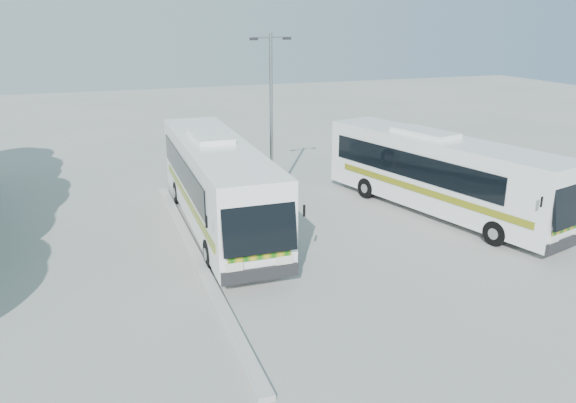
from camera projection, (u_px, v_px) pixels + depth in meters
name	position (u px, v px, depth m)	size (l,w,h in m)	color
ground	(279.00, 272.00, 17.91)	(100.00, 100.00, 0.00)	#A3A39D
kerb_divider	(195.00, 255.00, 18.93)	(0.40, 16.00, 0.15)	#B2B2AD
coach_main	(217.00, 181.00, 21.32)	(2.63, 11.80, 3.26)	white
coach_adjacent	(440.00, 173.00, 22.79)	(5.09, 11.47, 3.13)	white
lamppost	(271.00, 113.00, 23.36)	(1.75, 0.28, 7.13)	gray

